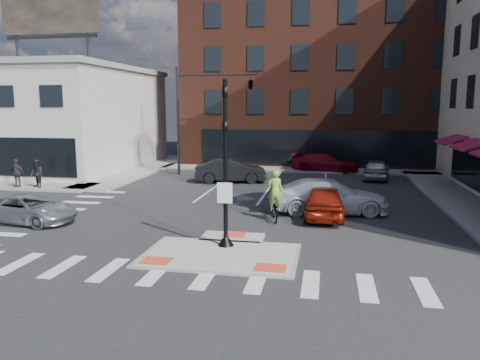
% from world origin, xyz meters
% --- Properties ---
extents(ground, '(120.00, 120.00, 0.00)m').
position_xyz_m(ground, '(0.00, 0.00, 0.00)').
color(ground, '#28282B').
rests_on(ground, ground).
extents(refuge_island, '(5.40, 4.65, 0.13)m').
position_xyz_m(refuge_island, '(0.00, -0.26, 0.05)').
color(refuge_island, gray).
rests_on(refuge_island, ground).
extents(sidewalk_nw, '(23.50, 20.50, 0.15)m').
position_xyz_m(sidewalk_nw, '(-16.76, 15.29, 0.08)').
color(sidewalk_nw, gray).
rests_on(sidewalk_nw, ground).
extents(sidewalk_e, '(3.00, 24.00, 0.15)m').
position_xyz_m(sidewalk_e, '(10.80, 10.00, 0.07)').
color(sidewalk_e, gray).
rests_on(sidewalk_e, ground).
extents(sidewalk_n, '(26.00, 3.00, 0.15)m').
position_xyz_m(sidewalk_n, '(3.00, 22.00, 0.07)').
color(sidewalk_n, gray).
rests_on(sidewalk_n, ground).
extents(building_nw, '(20.40, 16.40, 14.40)m').
position_xyz_m(building_nw, '(-21.98, 19.98, 4.23)').
color(building_nw, beige).
rests_on(building_nw, ground).
extents(building_n, '(24.40, 18.40, 15.50)m').
position_xyz_m(building_n, '(3.00, 31.99, 7.80)').
color(building_n, '#59291B').
rests_on(building_n, ground).
extents(building_far_left, '(10.00, 12.00, 10.00)m').
position_xyz_m(building_far_left, '(-4.00, 52.00, 5.00)').
color(building_far_left, slate).
rests_on(building_far_left, ground).
extents(building_far_right, '(12.00, 12.00, 12.00)m').
position_xyz_m(building_far_right, '(9.00, 54.00, 6.00)').
color(building_far_right, brown).
rests_on(building_far_right, ground).
extents(signal_pole, '(0.60, 0.60, 5.98)m').
position_xyz_m(signal_pole, '(0.00, 0.40, 2.36)').
color(signal_pole, black).
rests_on(signal_pole, refuge_island).
extents(mast_arm_signal, '(6.10, 2.24, 8.00)m').
position_xyz_m(mast_arm_signal, '(-3.47, 18.00, 6.21)').
color(mast_arm_signal, black).
rests_on(mast_arm_signal, ground).
extents(silver_suv, '(4.71, 2.64, 1.24)m').
position_xyz_m(silver_suv, '(-9.50, 2.55, 0.62)').
color(silver_suv, '#AAADB1').
rests_on(silver_suv, ground).
extents(red_sedan, '(1.85, 4.54, 1.54)m').
position_xyz_m(red_sedan, '(3.50, 6.00, 0.77)').
color(red_sedan, maroon).
rests_on(red_sedan, ground).
extents(white_pickup, '(5.95, 3.01, 1.66)m').
position_xyz_m(white_pickup, '(3.70, 7.00, 0.83)').
color(white_pickup, white).
rests_on(white_pickup, ground).
extents(bg_car_dark, '(5.06, 2.54, 1.59)m').
position_xyz_m(bg_car_dark, '(-2.87, 15.19, 0.80)').
color(bg_car_dark, black).
rests_on(bg_car_dark, ground).
extents(bg_car_silver, '(2.22, 4.44, 1.45)m').
position_xyz_m(bg_car_silver, '(7.02, 18.34, 0.73)').
color(bg_car_silver, '#ADAEB4').
rests_on(bg_car_silver, ground).
extents(bg_car_red, '(5.38, 2.48, 1.52)m').
position_xyz_m(bg_car_red, '(3.40, 21.50, 0.76)').
color(bg_car_red, maroon).
rests_on(bg_car_red, ground).
extents(cyclist, '(0.98, 1.96, 2.34)m').
position_xyz_m(cyclist, '(1.29, 4.96, 0.79)').
color(cyclist, '#3F3F44').
rests_on(cyclist, ground).
extents(pedestrian_a, '(1.07, 0.99, 1.75)m').
position_xyz_m(pedestrian_a, '(-14.08, 10.00, 1.03)').
color(pedestrian_a, black).
rests_on(pedestrian_a, sidewalk_nw).
extents(pedestrian_b, '(1.04, 0.47, 1.75)m').
position_xyz_m(pedestrian_b, '(-15.47, 10.00, 1.03)').
color(pedestrian_b, '#362F39').
rests_on(pedestrian_b, sidewalk_nw).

